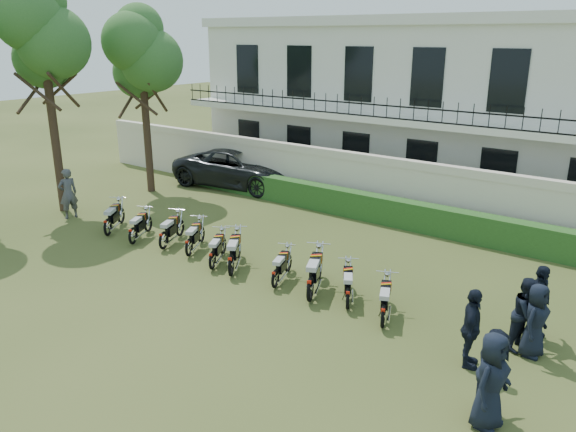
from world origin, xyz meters
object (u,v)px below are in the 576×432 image
motorcycle_0 (107,223)px  officer_5 (538,303)px  tree_west_near (141,54)px  suv (240,168)px  motorcycle_7 (310,283)px  motorcycle_8 (348,294)px  officer_4 (527,314)px  motorcycle_4 (212,256)px  officer_0 (491,381)px  inspector (68,193)px  motorcycle_9 (383,311)px  motorcycle_3 (189,243)px  officer_1 (495,372)px  motorcycle_1 (133,232)px  motorcycle_5 (231,260)px  tree_west_mid (42,34)px  motorcycle_6 (275,274)px  officer_3 (535,320)px  motorcycle_2 (163,236)px  officer_2 (471,328)px

motorcycle_0 → officer_5: (13.58, 1.66, 0.41)m
tree_west_near → suv: 6.41m
motorcycle_7 → motorcycle_8: (1.00, 0.21, -0.09)m
suv → officer_4: 15.86m
motorcycle_4 → officer_0: (8.78, -2.10, 0.47)m
inspector → motorcycle_9: bearing=100.2°
motorcycle_0 → motorcycle_3: 3.63m
motorcycle_7 → officer_1: 5.50m
tree_west_near → motorcycle_1: 8.69m
motorcycle_1 → officer_1: (12.30, -1.63, 0.39)m
motorcycle_0 → officer_0: 13.86m
suv → motorcycle_9: bearing=-132.4°
motorcycle_0 → motorcycle_7: (8.43, 0.07, 0.04)m
tree_west_near → officer_4: bearing=-12.6°
motorcycle_5 → motorcycle_4: bearing=144.7°
tree_west_mid → officer_0: 18.77m
motorcycle_6 → officer_4: (6.31, 0.86, 0.42)m
tree_west_mid → motorcycle_9: bearing=-3.3°
motorcycle_6 → motorcycle_5: bearing=166.3°
motorcycle_9 → inspector: size_ratio=0.87×
tree_west_near → officer_3: size_ratio=4.74×
motorcycle_8 → inspector: 12.33m
motorcycle_8 → suv: size_ratio=0.25×
officer_0 → officer_1: officer_0 is taller
officer_4 → officer_0: bearing=-165.3°
motorcycle_4 → officer_1: 8.89m
motorcycle_8 → officer_5: 4.39m
motorcycle_7 → motorcycle_8: 1.03m
tree_west_near → motorcycle_2: size_ratio=4.49×
motorcycle_2 → officer_0: officer_0 is taller
officer_0 → motorcycle_5: bearing=82.9°
motorcycle_3 → officer_3: bearing=-24.5°
officer_5 → tree_west_mid: bearing=97.0°
suv → officer_5: officer_5 is taller
tree_west_mid → motorcycle_1: tree_west_mid is taller
inspector → officer_2: size_ratio=1.10×
suv → officer_1: suv is taller
tree_west_mid → motorcycle_3: tree_west_mid is taller
tree_west_near → motorcycle_6: bearing=-23.6°
tree_west_mid → suv: bearing=66.2°
motorcycle_2 → officer_5: bearing=-16.0°
motorcycle_1 → motorcycle_6: bearing=-25.1°
motorcycle_8 → motorcycle_9: 1.20m
officer_0 → motorcycle_3: bearing=84.0°
motorcycle_7 → officer_2: 4.38m
motorcycle_4 → motorcycle_7: (3.51, 0.01, 0.09)m
motorcycle_1 → suv: suv is taller
motorcycle_7 → officer_5: officer_5 is taller
suv → officer_2: officer_2 is taller
motorcycle_3 → motorcycle_8: bearing=-28.2°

